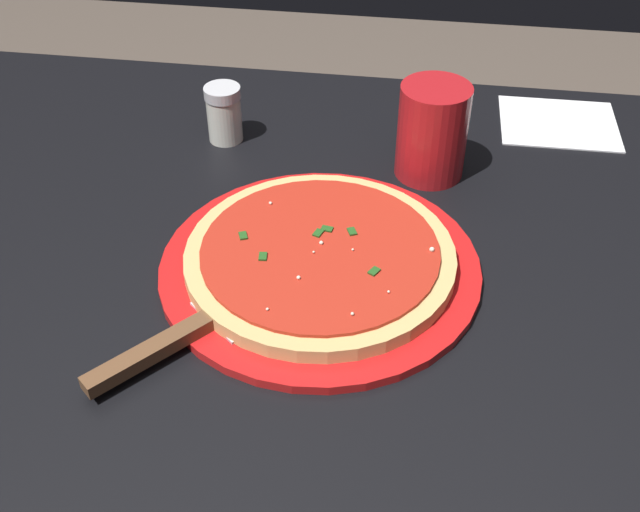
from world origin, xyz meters
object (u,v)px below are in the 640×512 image
at_px(cup_tall_drink, 432,131).
at_px(parmesan_shaker, 224,113).
at_px(napkin_folded_right, 559,123).
at_px(serving_plate, 320,267).
at_px(pizza, 320,256).
at_px(pizza_server, 188,333).

height_order(cup_tall_drink, parmesan_shaker, cup_tall_drink).
relative_size(napkin_folded_right, parmesan_shaker, 2.08).
bearing_deg(cup_tall_drink, parmesan_shaker, 171.70).
bearing_deg(serving_plate, cup_tall_drink, 62.72).
xyz_separation_m(serving_plate, napkin_folded_right, (0.27, 0.34, -0.00)).
xyz_separation_m(cup_tall_drink, parmesan_shaker, (-0.26, 0.04, -0.02)).
bearing_deg(napkin_folded_right, serving_plate, -128.44).
bearing_deg(cup_tall_drink, napkin_folded_right, 40.11).
distance_m(pizza, cup_tall_drink, 0.23).
distance_m(cup_tall_drink, parmesan_shaker, 0.27).
xyz_separation_m(napkin_folded_right, parmesan_shaker, (-0.43, -0.10, 0.04)).
xyz_separation_m(serving_plate, pizza, (0.00, 0.00, 0.01)).
bearing_deg(parmesan_shaker, napkin_folded_right, 13.50).
height_order(pizza, parmesan_shaker, parmesan_shaker).
height_order(pizza, napkin_folded_right, pizza).
distance_m(pizza, napkin_folded_right, 0.44).
distance_m(pizza, pizza_server, 0.16).
height_order(napkin_folded_right, parmesan_shaker, parmesan_shaker).
bearing_deg(pizza, napkin_folded_right, 51.56).
distance_m(napkin_folded_right, parmesan_shaker, 0.45).
bearing_deg(parmesan_shaker, pizza, -56.36).
bearing_deg(napkin_folded_right, parmesan_shaker, -166.50).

